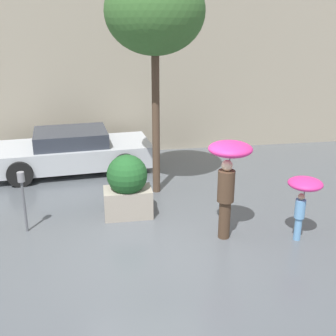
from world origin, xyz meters
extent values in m
plane|color=#51565B|center=(0.00, 0.00, 0.00)|extent=(40.00, 40.00, 0.00)
cube|color=#9E937F|center=(0.00, 6.50, 3.00)|extent=(18.00, 0.30, 6.00)
cube|color=#9E9384|center=(-0.21, 1.55, 0.32)|extent=(1.04, 0.63, 0.64)
sphere|color=#1E5123|center=(-0.21, 1.55, 0.97)|extent=(0.88, 0.88, 0.88)
cylinder|color=#473323|center=(1.60, 0.24, 0.40)|extent=(0.23, 0.23, 0.79)
cylinder|color=#473323|center=(1.60, 0.24, 1.10)|extent=(0.33, 0.33, 0.63)
sphere|color=beige|center=(1.60, 0.24, 1.52)|extent=(0.21, 0.21, 0.21)
cylinder|color=#4C4C51|center=(1.69, 0.36, 1.47)|extent=(0.02, 0.02, 0.68)
ellipsoid|color=#E02D84|center=(1.69, 0.36, 1.81)|extent=(0.85, 0.85, 0.27)
cylinder|color=#669ED1|center=(3.01, -0.09, 0.24)|extent=(0.14, 0.14, 0.48)
cylinder|color=#669ED1|center=(3.01, -0.09, 0.67)|extent=(0.20, 0.20, 0.38)
sphere|color=tan|center=(3.01, -0.09, 0.92)|extent=(0.13, 0.13, 0.13)
cylinder|color=#4C4C51|center=(3.08, -0.04, 0.93)|extent=(0.02, 0.02, 0.48)
ellipsoid|color=#E02D84|center=(3.08, -0.04, 1.17)|extent=(0.66, 0.66, 0.21)
cube|color=#B7BCC1|center=(-1.55, 4.80, 0.48)|extent=(4.58, 2.23, 0.60)
cube|color=#2D333D|center=(-1.55, 4.80, 0.98)|extent=(2.13, 1.74, 0.40)
cylinder|color=black|center=(-2.84, 3.76, 0.34)|extent=(0.69, 0.28, 0.68)
cylinder|color=black|center=(-3.00, 5.60, 0.34)|extent=(0.69, 0.28, 0.68)
cylinder|color=black|center=(-0.10, 4.00, 0.34)|extent=(0.69, 0.28, 0.68)
cylinder|color=black|center=(-0.26, 5.84, 0.34)|extent=(0.69, 0.28, 0.68)
cylinder|color=brown|center=(0.61, 2.83, 1.84)|extent=(0.18, 0.18, 3.68)
ellipsoid|color=#38662D|center=(0.61, 2.83, 4.29)|extent=(2.24, 2.24, 1.91)
cylinder|color=#595B60|center=(-2.32, 1.16, 0.55)|extent=(0.05, 0.05, 1.10)
cylinder|color=gray|center=(-2.32, 1.16, 1.20)|extent=(0.14, 0.14, 0.20)
camera|label=1|loc=(-0.75, -6.97, 4.14)|focal=45.00mm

